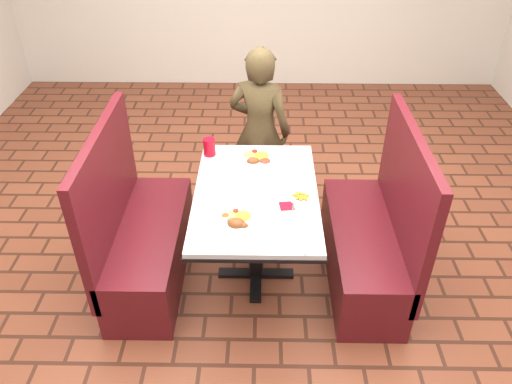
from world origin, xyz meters
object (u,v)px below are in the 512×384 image
(dining_table, at_px, (256,204))
(red_tumbler, at_px, (209,147))
(near_dinner_plate, at_px, (237,218))
(plantain_plate, at_px, (301,197))
(booth_bench_right, at_px, (370,242))
(far_dinner_plate, at_px, (257,157))
(booth_bench_left, at_px, (142,240))
(diner_person, at_px, (260,131))

(dining_table, relative_size, red_tumbler, 9.43)
(near_dinner_plate, distance_m, red_tumbler, 0.81)
(dining_table, relative_size, plantain_plate, 7.53)
(near_dinner_plate, distance_m, plantain_plate, 0.46)
(booth_bench_right, xyz_separation_m, far_dinner_plate, (-0.79, 0.40, 0.45))
(near_dinner_plate, bearing_deg, dining_table, 70.87)
(near_dinner_plate, height_order, red_tumbler, red_tumbler)
(far_dinner_plate, bearing_deg, booth_bench_left, -153.68)
(booth_bench_left, bearing_deg, booth_bench_right, 0.00)
(plantain_plate, bearing_deg, near_dinner_plate, -148.08)
(dining_table, relative_size, booth_bench_right, 1.01)
(booth_bench_left, bearing_deg, red_tumbler, 45.50)
(dining_table, height_order, booth_bench_left, booth_bench_left)
(diner_person, distance_m, far_dinner_plate, 0.53)
(far_dinner_plate, relative_size, plantain_plate, 1.65)
(booth_bench_left, height_order, far_dinner_plate, booth_bench_left)
(dining_table, distance_m, diner_person, 0.92)
(dining_table, relative_size, near_dinner_plate, 4.99)
(booth_bench_left, xyz_separation_m, red_tumbler, (0.46, 0.46, 0.48))
(booth_bench_right, relative_size, diner_person, 0.86)
(booth_bench_right, relative_size, red_tumbler, 9.33)
(near_dinner_plate, xyz_separation_m, far_dinner_plate, (0.11, 0.70, -0.00))
(diner_person, height_order, plantain_plate, diner_person)
(near_dinner_plate, bearing_deg, red_tumbler, 107.16)
(booth_bench_left, relative_size, far_dinner_plate, 4.51)
(dining_table, distance_m, booth_bench_left, 0.86)
(booth_bench_right, xyz_separation_m, plantain_plate, (-0.51, -0.06, 0.43))
(booth_bench_left, xyz_separation_m, far_dinner_plate, (0.80, 0.40, 0.45))
(diner_person, height_order, near_dinner_plate, diner_person)
(booth_bench_right, bearing_deg, booth_bench_left, 180.00)
(booth_bench_right, height_order, far_dinner_plate, booth_bench_right)
(dining_table, relative_size, booth_bench_left, 1.01)
(dining_table, xyz_separation_m, red_tumbler, (-0.34, 0.46, 0.16))
(plantain_plate, bearing_deg, booth_bench_left, 176.74)
(booth_bench_left, height_order, diner_person, diner_person)
(near_dinner_plate, xyz_separation_m, red_tumbler, (-0.24, 0.77, 0.04))
(diner_person, xyz_separation_m, plantain_plate, (0.27, -0.98, 0.06))
(booth_bench_left, distance_m, plantain_plate, 1.17)
(booth_bench_right, xyz_separation_m, red_tumbler, (-1.14, 0.46, 0.48))
(diner_person, bearing_deg, red_tumbler, 67.37)
(booth_bench_left, bearing_deg, diner_person, 48.58)
(diner_person, bearing_deg, booth_bench_right, 145.70)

